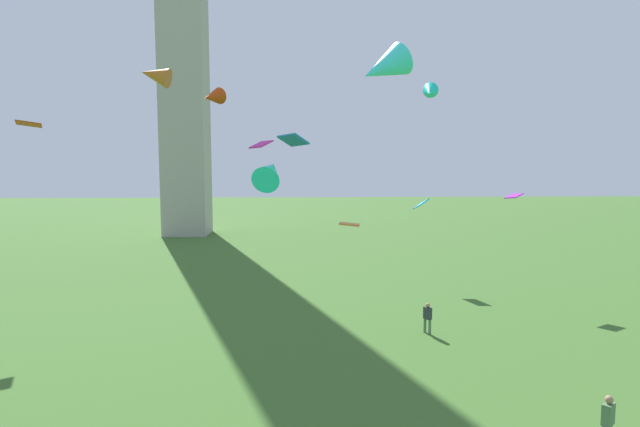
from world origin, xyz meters
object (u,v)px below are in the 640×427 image
object	(u,v)px
kite_flying_0	(349,224)
kite_flying_2	(29,124)
kite_flying_10	(430,92)
kite_flying_8	(514,196)
monument_obelisk	(182,1)
person_1	(608,420)
kite_flying_6	(212,97)
kite_flying_4	(270,172)
person_2	(428,316)
kite_flying_1	(421,204)
kite_flying_7	(383,67)
kite_flying_11	(155,75)
kite_flying_9	(293,140)
kite_flying_3	(261,144)

from	to	relation	value
kite_flying_0	kite_flying_2	bearing A→B (deg)	62.01
kite_flying_10	kite_flying_8	bearing A→B (deg)	55.06
monument_obelisk	kite_flying_0	bearing A→B (deg)	-70.43
person_1	monument_obelisk	bearing A→B (deg)	74.06
monument_obelisk	kite_flying_2	bearing A→B (deg)	-95.02
kite_flying_6	kite_flying_8	world-z (taller)	kite_flying_6
monument_obelisk	kite_flying_4	bearing A→B (deg)	-73.15
monument_obelisk	person_2	bearing A→B (deg)	-61.52
kite_flying_1	kite_flying_7	world-z (taller)	kite_flying_7
monument_obelisk	kite_flying_11	world-z (taller)	monument_obelisk
person_1	kite_flying_4	size ratio (longest dim) A/B	0.81
kite_flying_4	kite_flying_10	world-z (taller)	kite_flying_10
kite_flying_4	kite_flying_11	world-z (taller)	kite_flying_11
person_2	kite_flying_1	bearing A→B (deg)	138.57
monument_obelisk	kite_flying_1	distance (m)	39.63
kite_flying_6	kite_flying_9	xyz separation A→B (m)	(4.16, -2.05, -2.27)
kite_flying_0	kite_flying_2	size ratio (longest dim) A/B	0.71
kite_flying_3	person_2	bearing A→B (deg)	-111.59
kite_flying_3	kite_flying_8	size ratio (longest dim) A/B	1.42
kite_flying_6	monument_obelisk	bearing A→B (deg)	134.53
kite_flying_10	kite_flying_6	bearing A→B (deg)	-160.99
kite_flying_7	kite_flying_10	world-z (taller)	kite_flying_7
kite_flying_6	kite_flying_7	size ratio (longest dim) A/B	0.61
kite_flying_0	kite_flying_9	size ratio (longest dim) A/B	0.69
monument_obelisk	kite_flying_6	xyz separation A→B (m)	(8.95, -34.58, -15.04)
kite_flying_7	kite_flying_1	bearing A→B (deg)	138.75
kite_flying_2	kite_flying_9	size ratio (longest dim) A/B	0.97
kite_flying_0	kite_flying_1	bearing A→B (deg)	-13.55
kite_flying_2	person_2	bearing A→B (deg)	-38.70
person_2	kite_flying_6	world-z (taller)	kite_flying_6
monument_obelisk	kite_flying_8	distance (m)	44.82
kite_flying_8	kite_flying_10	distance (m)	10.53
person_1	kite_flying_9	bearing A→B (deg)	90.16
person_2	kite_flying_10	distance (m)	11.66
kite_flying_8	kite_flying_11	size ratio (longest dim) A/B	0.76
kite_flying_1	kite_flying_6	bearing A→B (deg)	109.39
kite_flying_1	kite_flying_8	size ratio (longest dim) A/B	1.08
kite_flying_2	kite_flying_10	distance (m)	23.37
person_2	person_1	bearing A→B (deg)	-15.66
kite_flying_2	kite_flying_4	bearing A→B (deg)	-56.98
kite_flying_2	kite_flying_8	xyz separation A→B (m)	(29.91, 1.08, -4.43)
kite_flying_6	kite_flying_9	distance (m)	5.17
person_2	kite_flying_9	bearing A→B (deg)	-119.69
person_2	kite_flying_11	size ratio (longest dim) A/B	0.87
kite_flying_2	kite_flying_6	bearing A→B (deg)	-43.69
kite_flying_9	kite_flying_10	xyz separation A→B (m)	(7.18, 2.29, 2.62)
kite_flying_0	kite_flying_7	xyz separation A→B (m)	(1.55, 2.27, 6.06)
monument_obelisk	kite_flying_9	size ratio (longest dim) A/B	32.19
kite_flying_7	kite_flying_11	bearing A→B (deg)	-145.01
person_2	kite_flying_1	size ratio (longest dim) A/B	1.05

